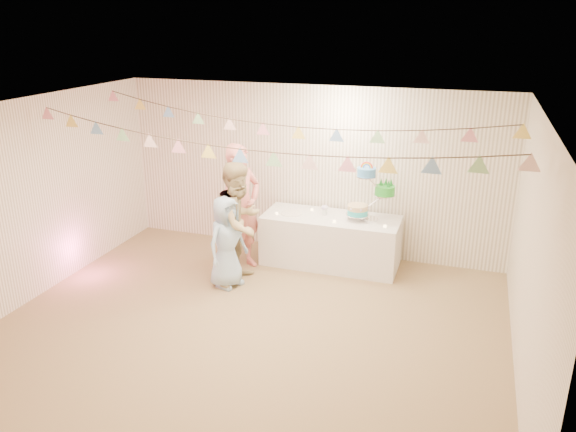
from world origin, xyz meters
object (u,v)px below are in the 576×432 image
(person_adult_a, at_px, (241,208))
(person_child, at_px, (227,242))
(table, at_px, (331,240))
(person_adult_b, at_px, (239,223))
(cake_stand, at_px, (370,194))

(person_adult_a, distance_m, person_child, 0.67)
(table, xyz_separation_m, person_adult_b, (-1.07, -0.94, 0.49))
(person_child, bearing_deg, cake_stand, -33.82)
(person_adult_a, height_order, person_adult_b, person_adult_a)
(table, xyz_separation_m, person_child, (-1.17, -1.14, 0.27))
(person_adult_a, bearing_deg, cake_stand, -44.05)
(person_adult_a, relative_size, person_adult_b, 1.09)
(person_adult_b, bearing_deg, cake_stand, -45.91)
(person_adult_b, bearing_deg, person_adult_a, 32.58)
(cake_stand, relative_size, person_adult_b, 0.47)
(cake_stand, bearing_deg, person_child, -145.31)
(table, xyz_separation_m, cake_stand, (0.55, 0.05, 0.77))
(person_adult_b, bearing_deg, person_child, 165.93)
(table, height_order, person_child, person_child)
(person_adult_b, bearing_deg, table, -36.04)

